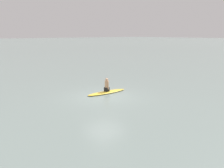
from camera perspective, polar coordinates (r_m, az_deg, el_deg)
ground_plane at (r=15.51m, az=-1.88°, el=-3.01°), size 400.00×400.00×0.00m
surfboard at (r=16.38m, az=-1.28°, el=-1.98°), size 3.10×0.71×0.11m
person_paddler at (r=16.27m, az=-1.28°, el=-0.33°), size 0.31×0.41×0.94m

